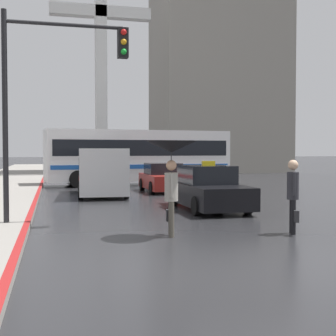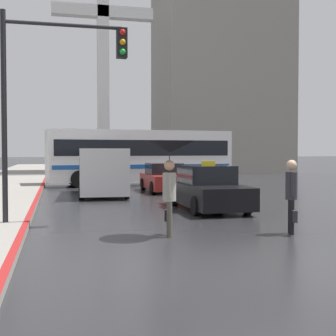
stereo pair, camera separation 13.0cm
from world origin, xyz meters
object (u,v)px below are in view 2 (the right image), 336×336
object	(u,v)px
sedan_red	(165,179)
monument_cross	(103,47)
city_bus	(140,155)
ambulance_van	(103,169)
taxi	(208,189)
pedestrian_with_umbrella	(169,157)
pedestrian_man	(292,192)
traffic_light	(55,79)

from	to	relation	value
sedan_red	monument_cross	world-z (taller)	monument_cross
city_bus	ambulance_van	bearing A→B (deg)	149.85
taxi	sedan_red	world-z (taller)	taxi
ambulance_van	pedestrian_with_umbrella	world-z (taller)	pedestrian_with_umbrella
taxi	sedan_red	size ratio (longest dim) A/B	1.12
ambulance_van	pedestrian_man	size ratio (longest dim) A/B	2.89
ambulance_van	pedestrian_man	world-z (taller)	ambulance_van
sedan_red	ambulance_van	size ratio (longest dim) A/B	0.77
traffic_light	monument_cross	xyz separation A→B (m)	(3.65, 24.95, 6.37)
ambulance_van	traffic_light	bearing A→B (deg)	79.78
ambulance_van	city_bus	world-z (taller)	city_bus
taxi	traffic_light	xyz separation A→B (m)	(-5.09, -2.57, 3.22)
city_bus	pedestrian_with_umbrella	xyz separation A→B (m)	(-2.23, -16.75, 0.08)
pedestrian_with_umbrella	pedestrian_man	distance (m)	3.09
taxi	sedan_red	xyz separation A→B (m)	(0.11, 7.14, -0.04)
pedestrian_with_umbrella	monument_cross	distance (m)	28.38
sedan_red	city_bus	world-z (taller)	city_bus
taxi	city_bus	distance (m)	12.10
pedestrian_with_umbrella	pedestrian_man	bearing A→B (deg)	-86.97
city_bus	monument_cross	xyz separation A→B (m)	(-1.18, 10.34, 8.49)
sedan_red	monument_cross	xyz separation A→B (m)	(-1.54, 15.24, 9.63)
pedestrian_with_umbrella	pedestrian_man	xyz separation A→B (m)	(2.95, -0.36, -0.84)
pedestrian_man	traffic_light	size ratio (longest dim) A/B	0.32
pedestrian_with_umbrella	taxi	bearing A→B (deg)	-17.86
taxi	sedan_red	distance (m)	7.15
pedestrian_man	pedestrian_with_umbrella	bearing A→B (deg)	-76.90
ambulance_van	pedestrian_with_umbrella	size ratio (longest dim) A/B	2.31
city_bus	traffic_light	xyz separation A→B (m)	(-4.83, -14.62, 2.12)
ambulance_van	monument_cross	distance (m)	18.92
ambulance_van	traffic_light	distance (m)	9.10
sedan_red	monument_cross	distance (m)	18.09
sedan_red	traffic_light	size ratio (longest dim) A/B	0.71
taxi	traffic_light	size ratio (longest dim) A/B	0.80
city_bus	sedan_red	bearing A→B (deg)	178.35
monument_cross	city_bus	bearing A→B (deg)	-83.48
ambulance_van	city_bus	xyz separation A→B (m)	(2.79, 6.18, 0.61)
sedan_red	pedestrian_with_umbrella	bearing A→B (deg)	77.63
ambulance_van	pedestrian_man	distance (m)	11.48
taxi	pedestrian_man	world-z (taller)	pedestrian_man
taxi	pedestrian_man	bearing A→B (deg)	95.21
sedan_red	pedestrian_man	distance (m)	12.21
sedan_red	city_bus	xyz separation A→B (m)	(-0.36, 4.91, 1.14)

